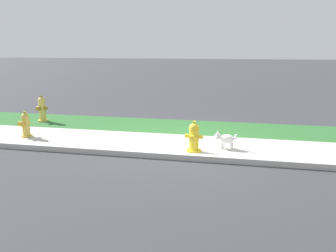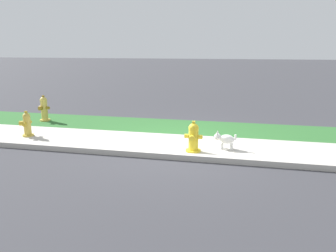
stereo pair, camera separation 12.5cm
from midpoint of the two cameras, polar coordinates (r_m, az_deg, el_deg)
The scene contains 8 objects.
ground_plane at distance 7.63m, azimuth 1.81°, elevation -3.30°, with size 120.00×120.00×0.00m, color #38383D.
sidewalk_pavement at distance 7.63m, azimuth 1.81°, elevation -3.26°, with size 18.00×1.81×0.01m, color #BCB7AD.
grass_verge at distance 9.33m, azimuth 3.87°, elevation -0.17°, with size 18.00×1.77×0.01m, color #2D662D.
street_curb at distance 6.69m, azimuth 0.23°, elevation -5.18°, with size 18.00×0.16×0.12m, color #BCB7AD.
fire_hydrant_near_corner at distance 7.05m, azimuth 4.95°, elevation -2.02°, with size 0.39×0.37×0.68m.
fire_hydrant_mid_block at distance 8.98m, azimuth -23.00°, elevation 0.25°, with size 0.33×0.37×0.66m.
fire_hydrant_at_driveway at distance 10.70m, azimuth -20.46°, elevation 2.84°, with size 0.39×0.36×0.79m.
small_white_dog at distance 7.36m, azimuth 10.34°, elevation -2.26°, with size 0.50×0.22×0.41m.
Camera 2 is at (1.42, -7.16, 2.20)m, focal length 35.00 mm.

